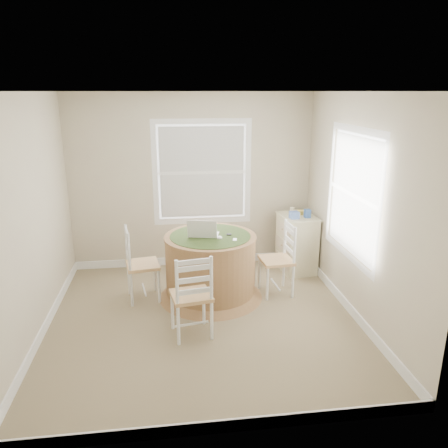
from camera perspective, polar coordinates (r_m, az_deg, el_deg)
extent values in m
cube|color=#92835D|center=(5.31, -2.70, -12.54)|extent=(3.60, 3.60, 0.02)
cube|color=white|center=(4.62, -3.16, 17.05)|extent=(3.60, 3.60, 0.02)
cube|color=#BDAD95|center=(6.55, -4.20, 5.47)|extent=(3.60, 0.02, 2.60)
cube|color=#BDAD95|center=(3.10, -0.18, -7.83)|extent=(3.60, 0.02, 2.60)
cube|color=#BDAD95|center=(5.00, -24.05, 0.37)|extent=(0.02, 3.60, 2.60)
cube|color=#BDAD95|center=(5.25, 17.19, 1.85)|extent=(0.02, 3.60, 2.60)
cube|color=white|center=(6.89, -3.97, -4.73)|extent=(3.60, 0.02, 0.12)
cube|color=white|center=(3.81, -0.21, -24.89)|extent=(3.60, 0.02, 0.12)
cube|color=white|center=(5.45, -22.26, -12.21)|extent=(0.02, 3.60, 0.12)
cube|color=white|center=(5.68, 15.91, -10.32)|extent=(0.02, 3.60, 0.12)
cylinder|color=#8F6440|center=(5.67, -1.77, -5.22)|extent=(1.15, 1.15, 0.75)
cone|color=#8F6440|center=(5.85, -1.74, -9.02)|extent=(1.35, 1.35, 0.08)
cylinder|color=#8F6440|center=(5.55, -1.81, -1.72)|extent=(1.17, 1.17, 0.03)
cylinder|color=#3F5424|center=(5.54, -1.81, -1.56)|extent=(1.03, 1.03, 0.01)
cone|color=#3F5424|center=(5.56, -1.80, -2.11)|extent=(1.13, 1.13, 0.10)
cube|color=white|center=(5.57, -2.65, -1.44)|extent=(0.41, 0.33, 0.02)
cube|color=silver|center=(5.57, -2.65, -1.34)|extent=(0.32, 0.20, 0.00)
cube|color=black|center=(5.38, -2.89, -0.69)|extent=(0.37, 0.15, 0.24)
ellipsoid|color=white|center=(5.44, -0.60, -1.78)|extent=(0.09, 0.12, 0.04)
cube|color=#B7BABF|center=(5.38, 1.42, -2.10)|extent=(0.06, 0.10, 0.02)
cube|color=black|center=(5.55, 0.65, -1.44)|extent=(0.07, 0.06, 0.02)
cube|color=beige|center=(6.61, 9.46, -2.59)|extent=(0.51, 0.66, 0.83)
cube|color=beige|center=(6.48, 9.64, 0.97)|extent=(0.54, 0.69, 0.02)
cube|color=#C3B290|center=(6.61, 7.34, -4.82)|extent=(0.07, 0.52, 0.18)
cube|color=#C3B290|center=(6.52, 7.43, -2.73)|extent=(0.07, 0.52, 0.18)
cube|color=#C3B290|center=(6.44, 7.51, -0.69)|extent=(0.07, 0.52, 0.18)
cube|color=#5171BA|center=(6.31, 9.11, 1.14)|extent=(0.13, 0.13, 0.10)
cube|color=gold|center=(6.55, 9.74, 1.50)|extent=(0.16, 0.12, 0.06)
cube|color=#35599F|center=(6.39, 10.96, 1.33)|extent=(0.09, 0.09, 0.12)
cylinder|color=beige|center=(6.59, 8.80, 1.79)|extent=(0.07, 0.07, 0.09)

